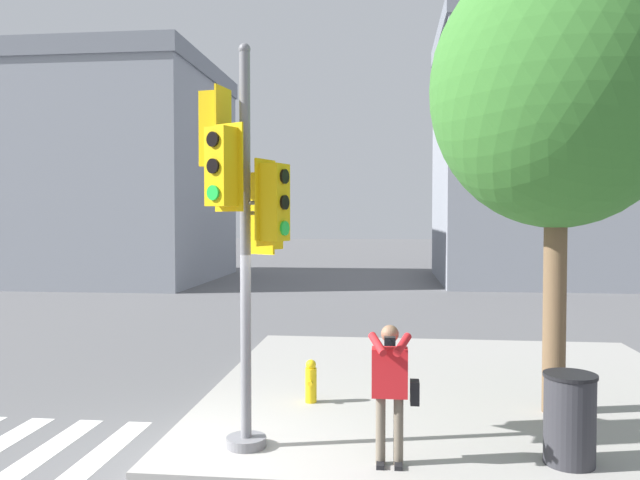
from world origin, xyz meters
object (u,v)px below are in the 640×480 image
traffic_signal_pole (245,208)px  trash_bin (570,419)px  street_tree (557,90)px  fire_hydrant (311,381)px  person_photographer (391,382)px

traffic_signal_pole → trash_bin: 4.45m
traffic_signal_pole → street_tree: size_ratio=0.74×
traffic_signal_pole → trash_bin: bearing=-1.6°
traffic_signal_pole → fire_hydrant: traffic_signal_pole is taller
person_photographer → fire_hydrant: person_photographer is taller
fire_hydrant → traffic_signal_pole: bearing=-106.3°
person_photographer → fire_hydrant: (-1.19, 2.27, -0.62)m
traffic_signal_pole → person_photographer: bearing=-11.6°
fire_hydrant → trash_bin: (3.20, -2.01, 0.20)m
person_photographer → fire_hydrant: bearing=117.7°
trash_bin → fire_hydrant: bearing=147.8°
street_tree → fire_hydrant: bearing=178.7°
street_tree → trash_bin: size_ratio=6.38×
street_tree → fire_hydrant: 5.52m
person_photographer → street_tree: 4.84m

